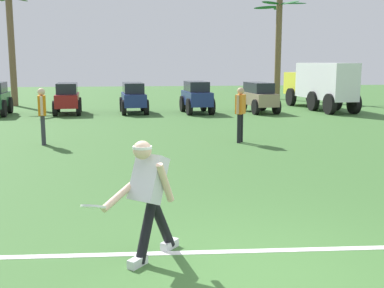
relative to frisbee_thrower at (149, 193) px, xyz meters
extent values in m
plane|color=#3C6931|center=(1.14, -0.62, -0.80)|extent=(80.00, 80.00, 0.00)
cube|color=white|center=(1.14, 0.10, -0.79)|extent=(19.98, 1.23, 0.01)
cylinder|color=black|center=(-0.04, -0.05, -0.44)|extent=(0.32, 0.35, 0.72)
cube|color=silver|center=(-0.14, -0.17, -0.75)|extent=(0.24, 0.26, 0.10)
cylinder|color=black|center=(0.16, 0.19, -0.44)|extent=(0.37, 0.41, 0.69)
cube|color=silver|center=(0.25, 0.30, -0.75)|extent=(0.24, 0.26, 0.10)
cube|color=silver|center=(0.00, 0.00, 0.17)|extent=(0.51, 0.51, 0.58)
sphere|color=beige|center=(-0.07, -0.08, 0.52)|extent=(0.30, 0.30, 0.21)
cylinder|color=white|center=(-0.07, -0.08, 0.55)|extent=(0.30, 0.30, 0.03)
cylinder|color=beige|center=(-0.32, -0.10, 0.02)|extent=(0.43, 0.49, 0.27)
cylinder|color=beige|center=(0.18, -0.09, 0.14)|extent=(0.24, 0.27, 0.49)
cylinder|color=white|center=(-0.59, -0.40, -0.01)|extent=(0.33, 0.32, 0.12)
cylinder|color=#33333D|center=(-2.62, 8.10, -0.39)|extent=(0.12, 0.12, 0.82)
cylinder|color=#33333D|center=(-2.65, 8.28, -0.39)|extent=(0.12, 0.12, 0.82)
cube|color=orange|center=(-2.63, 8.19, 0.29)|extent=(0.24, 0.36, 0.54)
cylinder|color=beige|center=(-2.61, 7.98, 0.30)|extent=(0.08, 0.08, 0.52)
cylinder|color=beige|center=(-2.66, 8.40, 0.30)|extent=(0.08, 0.08, 0.52)
sphere|color=beige|center=(-2.63, 8.19, 0.66)|extent=(0.22, 0.22, 0.20)
cylinder|color=black|center=(2.79, 7.83, -0.39)|extent=(0.15, 0.15, 0.82)
cylinder|color=black|center=(2.89, 7.98, -0.39)|extent=(0.15, 0.15, 0.82)
cube|color=orange|center=(2.84, 7.90, 0.29)|extent=(0.35, 0.39, 0.54)
cylinder|color=tan|center=(2.73, 7.72, 0.30)|extent=(0.10, 0.10, 0.52)
cylinder|color=tan|center=(2.95, 8.08, 0.30)|extent=(0.10, 0.10, 0.52)
sphere|color=tan|center=(2.84, 7.90, 0.66)|extent=(0.28, 0.28, 0.20)
cylinder|color=black|center=(-5.58, 16.77, -0.44)|extent=(0.23, 0.73, 0.72)
cylinder|color=black|center=(-5.46, 15.22, -0.44)|extent=(0.23, 0.73, 0.72)
cube|color=maroon|center=(-3.01, 16.19, -0.19)|extent=(1.15, 2.47, 0.55)
cube|color=#1E232B|center=(-3.02, 16.34, 0.31)|extent=(0.98, 1.86, 0.46)
cylinder|color=black|center=(-3.55, 16.99, -0.47)|extent=(0.23, 0.67, 0.66)
cylinder|color=black|center=(-2.59, 17.07, -0.47)|extent=(0.23, 0.67, 0.66)
cylinder|color=black|center=(-3.42, 15.32, -0.47)|extent=(0.23, 0.67, 0.66)
cylinder|color=black|center=(-2.46, 15.40, -0.47)|extent=(0.23, 0.67, 0.66)
cube|color=navy|center=(-0.13, 16.20, -0.19)|extent=(1.13, 2.46, 0.55)
cube|color=#1E232B|center=(-0.15, 16.35, 0.31)|extent=(0.98, 1.86, 0.46)
cylinder|color=black|center=(-0.68, 17.00, -0.47)|extent=(0.23, 0.67, 0.66)
cylinder|color=black|center=(0.28, 17.07, -0.47)|extent=(0.23, 0.67, 0.66)
cylinder|color=black|center=(-0.55, 15.33, -0.47)|extent=(0.23, 0.67, 0.66)
cylinder|color=black|center=(0.41, 15.40, -0.47)|extent=(0.23, 0.67, 0.66)
cube|color=navy|center=(2.65, 15.83, -0.14)|extent=(1.17, 2.42, 0.60)
cube|color=#1E232B|center=(2.64, 15.88, 0.38)|extent=(0.99, 1.62, 0.44)
cylinder|color=black|center=(2.10, 16.57, -0.44)|extent=(0.24, 0.73, 0.72)
cylinder|color=black|center=(3.07, 16.65, -0.44)|extent=(0.24, 0.73, 0.72)
cylinder|color=black|center=(2.22, 15.02, -0.44)|extent=(0.24, 0.73, 0.72)
cylinder|color=black|center=(3.20, 15.10, -0.44)|extent=(0.24, 0.73, 0.72)
cube|color=#998466|center=(5.48, 15.74, -0.19)|extent=(1.19, 2.48, 0.55)
cube|color=#1E232B|center=(5.47, 15.89, 0.31)|extent=(1.02, 1.88, 0.46)
cylinder|color=black|center=(4.92, 16.53, -0.47)|extent=(0.25, 0.67, 0.66)
cylinder|color=black|center=(5.88, 16.62, -0.47)|extent=(0.25, 0.67, 0.66)
cylinder|color=black|center=(5.09, 14.86, -0.47)|extent=(0.25, 0.67, 0.66)
cylinder|color=black|center=(6.04, 14.96, -0.47)|extent=(0.25, 0.67, 0.66)
cube|color=yellow|center=(8.53, 19.22, 0.33)|extent=(1.17, 1.77, 1.15)
cube|color=white|center=(8.75, 16.28, 0.58)|extent=(1.46, 4.27, 1.65)
cylinder|color=black|center=(7.98, 18.84, -0.35)|extent=(0.31, 0.92, 0.90)
cylinder|color=black|center=(9.13, 18.92, -0.35)|extent=(0.31, 0.92, 0.90)
cylinder|color=black|center=(8.18, 16.24, -0.35)|extent=(0.31, 0.92, 0.90)
cylinder|color=black|center=(9.33, 16.32, -0.35)|extent=(0.31, 0.92, 0.90)
cylinder|color=black|center=(8.30, 14.59, -0.35)|extent=(0.31, 0.92, 0.90)
cylinder|color=black|center=(9.45, 14.68, -0.35)|extent=(0.31, 0.92, 0.90)
cylinder|color=brown|center=(-6.23, 20.48, 2.12)|extent=(0.33, 0.33, 5.84)
cylinder|color=brown|center=(8.55, 23.16, 2.18)|extent=(0.36, 0.36, 5.95)
ellipsoid|color=#215E2E|center=(9.35, 23.09, 4.86)|extent=(1.63, 0.38, 0.16)
ellipsoid|color=#215E2E|center=(8.66, 24.12, 4.69)|extent=(0.48, 1.95, 0.19)
ellipsoid|color=#215E2E|center=(7.92, 23.75, 4.67)|extent=(1.42, 1.36, 0.20)
ellipsoid|color=#215E2E|center=(7.88, 22.69, 4.81)|extent=(1.47, 1.15, 0.17)
ellipsoid|color=#215E2E|center=(8.86, 22.32, 4.79)|extent=(0.87, 1.76, 0.17)
camera|label=1|loc=(-0.16, -5.33, 1.49)|focal=45.00mm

